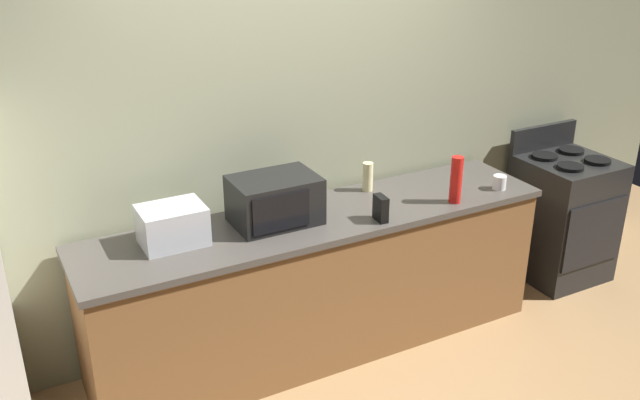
{
  "coord_description": "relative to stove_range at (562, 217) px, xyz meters",
  "views": [
    {
      "loc": [
        -1.72,
        -2.84,
        2.59
      ],
      "look_at": [
        0.0,
        0.4,
        1.0
      ],
      "focal_mm": 39.13,
      "sensor_mm": 36.0,
      "label": 1
    }
  ],
  "objects": [
    {
      "name": "toaster_oven",
      "position": [
        -2.85,
        0.06,
        0.54
      ],
      "size": [
        0.34,
        0.26,
        0.21
      ],
      "primitive_type": "cube",
      "color": "#B7BABF",
      "rests_on": "counter_run"
    },
    {
      "name": "counter_run",
      "position": [
        -2.0,
        0.0,
        -0.01
      ],
      "size": [
        2.84,
        0.64,
        0.9
      ],
      "color": "brown",
      "rests_on": "ground_plane"
    },
    {
      "name": "stove_range",
      "position": [
        0.0,
        0.0,
        0.0
      ],
      "size": [
        0.6,
        0.61,
        1.08
      ],
      "color": "black",
      "rests_on": "ground_plane"
    },
    {
      "name": "cordless_phone",
      "position": [
        -1.72,
        -0.22,
        0.51
      ],
      "size": [
        0.06,
        0.11,
        0.15
      ],
      "primitive_type": "cube",
      "rotation": [
        0.0,
        0.0,
        -0.08
      ],
      "color": "black",
      "rests_on": "counter_run"
    },
    {
      "name": "ground_plane",
      "position": [
        -2.0,
        -0.4,
        -0.46
      ],
      "size": [
        8.0,
        8.0,
        0.0
      ],
      "primitive_type": "plane",
      "color": "#A87F51"
    },
    {
      "name": "microwave",
      "position": [
        -2.26,
        0.05,
        0.57
      ],
      "size": [
        0.48,
        0.35,
        0.27
      ],
      "color": "black",
      "rests_on": "counter_run"
    },
    {
      "name": "bottle_hand_soap",
      "position": [
        -1.56,
        0.2,
        0.53
      ],
      "size": [
        0.07,
        0.07,
        0.18
      ],
      "primitive_type": "cylinder",
      "color": "beige",
      "rests_on": "counter_run"
    },
    {
      "name": "mug_white",
      "position": [
        -0.81,
        -0.17,
        0.48
      ],
      "size": [
        0.08,
        0.08,
        0.09
      ],
      "primitive_type": "cylinder",
      "color": "white",
      "rests_on": "counter_run"
    },
    {
      "name": "back_wall",
      "position": [
        -2.0,
        0.41,
        0.89
      ],
      "size": [
        6.4,
        0.1,
        2.7
      ],
      "primitive_type": "cube",
      "color": "gray",
      "rests_on": "ground_plane"
    },
    {
      "name": "bottle_hot_sauce",
      "position": [
        -1.19,
        -0.21,
        0.58
      ],
      "size": [
        0.07,
        0.07,
        0.29
      ],
      "primitive_type": "cylinder",
      "color": "red",
      "rests_on": "counter_run"
    }
  ]
}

